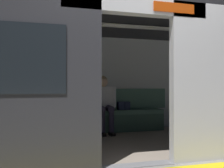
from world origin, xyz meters
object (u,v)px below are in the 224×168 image
at_px(book, 82,110).
at_px(grab_pole_door, 97,83).
at_px(person_seated, 104,100).
at_px(train_car, 106,57).
at_px(handbag, 124,106).
at_px(bench_seat, 94,116).

xyz_separation_m(book, grab_pole_door, (0.16, 2.04, 0.54)).
bearing_deg(person_seated, train_car, 76.91).
xyz_separation_m(train_car, grab_pole_door, (0.35, 0.87, -0.44)).
distance_m(train_car, grab_pole_door, 1.04).
xyz_separation_m(person_seated, book, (0.44, -0.11, -0.21)).
height_order(train_car, book, train_car).
bearing_deg(train_car, grab_pole_door, 68.13).
distance_m(handbag, grab_pole_door, 2.34).
relative_size(bench_seat, handbag, 11.69).
height_order(handbag, book, handbag).
bearing_deg(handbag, bench_seat, 4.16).
xyz_separation_m(train_car, person_seated, (-0.25, -1.06, -0.78)).
distance_m(train_car, bench_seat, 1.57).
bearing_deg(bench_seat, grab_pole_door, 78.45).
distance_m(handbag, book, 0.91).
relative_size(person_seated, grab_pole_door, 0.58).
height_order(train_car, bench_seat, train_car).
bearing_deg(book, grab_pole_door, 70.08).
height_order(handbag, grab_pole_door, grab_pole_door).
relative_size(bench_seat, person_seated, 2.57).
xyz_separation_m(bench_seat, grab_pole_door, (0.40, 1.98, 0.67)).
distance_m(person_seated, handbag, 0.50).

